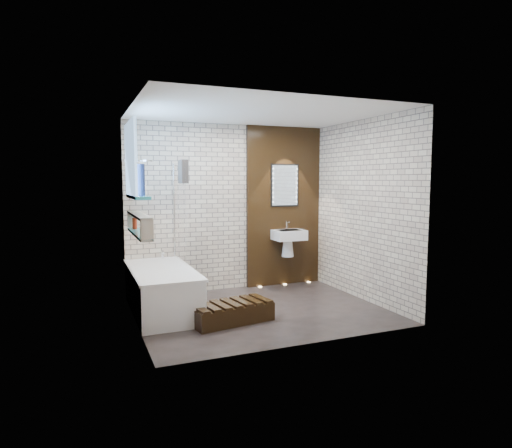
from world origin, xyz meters
name	(u,v)px	position (x,y,z in m)	size (l,w,h in m)	color
ground	(260,311)	(0.00, 0.00, 0.00)	(3.20, 3.20, 0.00)	black
room_shell	(260,214)	(0.00, 0.00, 1.30)	(3.24, 3.20, 2.60)	tan
walnut_panel	(284,207)	(0.95, 1.27, 1.30)	(1.30, 0.06, 2.60)	black
clerestory_window	(132,167)	(-1.57, 0.35, 1.90)	(0.18, 1.00, 0.94)	#7FADE0
display_niche	(139,225)	(-1.53, 0.15, 1.20)	(0.14, 1.30, 0.26)	teal
bathtub	(162,290)	(-1.22, 0.45, 0.29)	(0.79, 1.74, 0.70)	white
bath_screen	(180,212)	(-0.87, 0.89, 1.28)	(0.01, 0.78, 1.40)	white
towel	(183,172)	(-0.87, 0.62, 1.85)	(0.09, 0.24, 0.32)	#282320
shower_head	(147,161)	(-1.30, 0.95, 2.00)	(0.18, 0.18, 0.02)	silver
washbasin	(289,239)	(0.95, 1.07, 0.79)	(0.50, 0.36, 0.58)	white
led_mirror	(285,185)	(0.95, 1.23, 1.65)	(0.50, 0.02, 0.70)	black
walnut_step	(231,313)	(-0.51, -0.30, 0.11)	(1.00, 0.44, 0.22)	black
niche_bottles	(139,227)	(-1.53, 0.20, 1.17)	(0.06, 0.81, 0.15)	maroon
sill_vases	(139,185)	(-1.50, 0.28, 1.67)	(0.20, 0.42, 0.38)	white
floor_uplights	(285,284)	(0.95, 1.20, 0.01)	(0.96, 0.06, 0.01)	#FFD899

